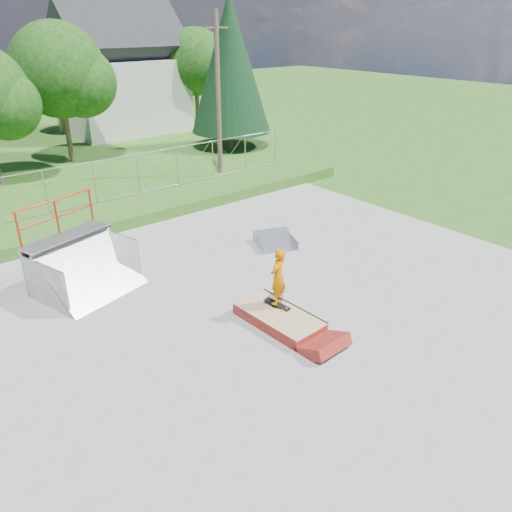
{
  "coord_description": "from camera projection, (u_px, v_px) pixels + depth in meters",
  "views": [
    {
      "loc": [
        -7.52,
        -9.25,
        7.55
      ],
      "look_at": [
        1.09,
        1.23,
        1.1
      ],
      "focal_mm": 35.0,
      "sensor_mm": 36.0,
      "label": 1
    }
  ],
  "objects": [
    {
      "name": "gable_house",
      "position": [
        122.0,
        77.0,
        35.66
      ],
      "size": [
        8.4,
        6.08,
        8.94
      ],
      "color": "beige",
      "rests_on": "ground"
    },
    {
      "name": "conifer_tree",
      "position": [
        230.0,
        64.0,
        30.58
      ],
      "size": [
        5.04,
        5.04,
        9.1
      ],
      "color": "brown",
      "rests_on": "ground"
    },
    {
      "name": "concrete_pad",
      "position": [
        254.0,
        316.0,
        14.0
      ],
      "size": [
        20.0,
        16.0,
        0.04
      ],
      "primitive_type": "cube",
      "color": "gray",
      "rests_on": "ground"
    },
    {
      "name": "tree_back_mid",
      "position": [
        60.0,
        81.0,
        34.87
      ],
      "size": [
        4.08,
        3.84,
        5.7
      ],
      "color": "brown",
      "rests_on": "ground"
    },
    {
      "name": "flat_bank_ramp",
      "position": [
        276.0,
        241.0,
        18.26
      ],
      "size": [
        1.76,
        1.81,
        0.41
      ],
      "primitive_type": null,
      "rotation": [
        0.0,
        0.0,
        -0.38
      ],
      "color": "gray",
      "rests_on": "concrete_pad"
    },
    {
      "name": "skateboard",
      "position": [
        277.0,
        305.0,
        13.78
      ],
      "size": [
        0.42,
        0.82,
        0.13
      ],
      "primitive_type": "cube",
      "rotation": [
        0.14,
        0.0,
        0.26
      ],
      "color": "black",
      "rests_on": "grind_box"
    },
    {
      "name": "utility_pole",
      "position": [
        218.0,
        98.0,
        24.96
      ],
      "size": [
        0.24,
        0.24,
        8.0
      ],
      "primitive_type": "cylinder",
      "color": "brown",
      "rests_on": "ground"
    },
    {
      "name": "tree_center",
      "position": [
        65.0,
        74.0,
        27.34
      ],
      "size": [
        5.44,
        5.12,
        7.6
      ],
      "color": "brown",
      "rests_on": "ground"
    },
    {
      "name": "ground",
      "position": [
        254.0,
        316.0,
        14.01
      ],
      "size": [
        120.0,
        120.0,
        0.0
      ],
      "primitive_type": "plane",
      "color": "#2D5E1A",
      "rests_on": "ground"
    },
    {
      "name": "quarter_pipe",
      "position": [
        84.0,
        250.0,
        14.76
      ],
      "size": [
        3.26,
        2.97,
        2.73
      ],
      "primitive_type": null,
      "rotation": [
        0.0,
        0.0,
        0.28
      ],
      "color": "gray",
      "rests_on": "concrete_pad"
    },
    {
      "name": "grind_box",
      "position": [
        279.0,
        319.0,
        13.55
      ],
      "size": [
        1.32,
        2.54,
        0.37
      ],
      "rotation": [
        0.0,
        0.0,
        0.05
      ],
      "color": "maroon",
      "rests_on": "concrete_pad"
    },
    {
      "name": "tree_right_far",
      "position": [
        200.0,
        64.0,
        36.86
      ],
      "size": [
        5.1,
        4.8,
        7.12
      ],
      "color": "brown",
      "rests_on": "ground"
    },
    {
      "name": "skater",
      "position": [
        278.0,
        279.0,
        13.44
      ],
      "size": [
        0.69,
        0.58,
        1.61
      ],
      "primitive_type": "imported",
      "rotation": [
        0.0,
        0.0,
        3.53
      ],
      "color": "orange",
      "rests_on": "grind_box"
    },
    {
      "name": "chain_link_fence",
      "position": [
        94.0,
        183.0,
        20.73
      ],
      "size": [
        20.0,
        0.06,
        1.8
      ],
      "primitive_type": null,
      "color": "#919399",
      "rests_on": "grass_berm"
    },
    {
      "name": "grass_berm",
      "position": [
        108.0,
        215.0,
        20.53
      ],
      "size": [
        24.0,
        3.0,
        0.5
      ],
      "primitive_type": "cube",
      "color": "#2D5E1A",
      "rests_on": "ground"
    }
  ]
}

